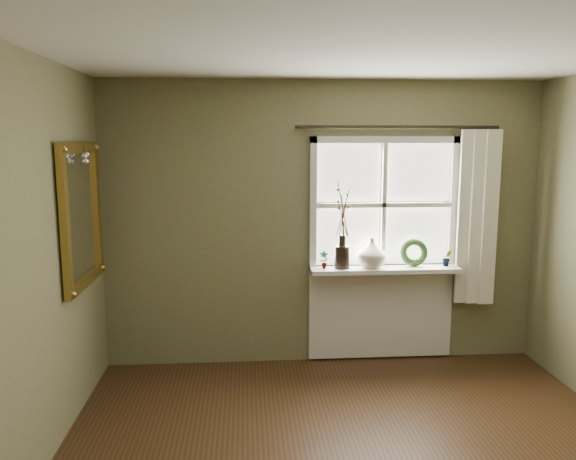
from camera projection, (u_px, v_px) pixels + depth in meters
The scene contains 13 objects.
ceiling at pixel (390, 29), 2.72m from camera, with size 4.50×4.50×0.00m, color silver.
wall_back at pixel (323, 224), 5.19m from camera, with size 4.00×0.10×2.60m, color #6B6A46.
window_frame at pixel (383, 205), 5.13m from camera, with size 1.36×0.06×1.24m.
window_sill at pixel (385, 269), 5.12m from camera, with size 1.36×0.26×0.04m, color silver.
window_apron at pixel (380, 312), 5.30m from camera, with size 1.36×0.04×0.88m, color silver.
dark_jug at pixel (342, 257), 5.07m from camera, with size 0.14×0.14×0.20m, color black.
cream_vase at pixel (372, 253), 5.09m from camera, with size 0.26×0.26×0.27m, color silver.
wreath at pixel (414, 255), 5.16m from camera, with size 0.26×0.26×0.06m, color #2D4920.
potted_plant_left at pixel (324, 260), 5.06m from camera, with size 0.08×0.06×0.16m, color #2D4920.
potted_plant_right at pixel (447, 258), 5.15m from camera, with size 0.08×0.07×0.15m, color #2D4920.
curtain at pixel (476, 218), 5.12m from camera, with size 0.36×0.12×1.59m, color silver.
curtain_rod at pixel (398, 127), 4.97m from camera, with size 0.03×0.03×1.84m, color black.
gilt_mirror at pixel (82, 215), 4.29m from camera, with size 0.10×0.92×1.10m.
Camera 1 is at (-0.71, -2.79, 2.07)m, focal length 35.00 mm.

